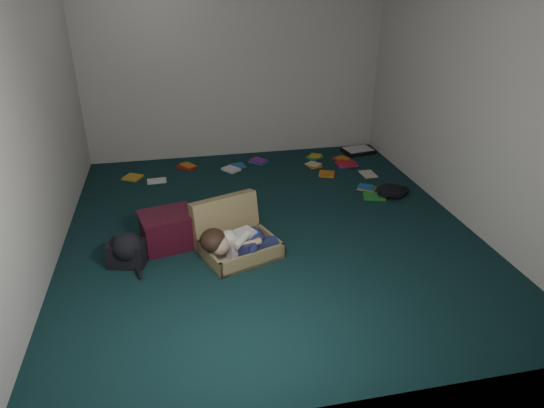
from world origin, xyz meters
name	(u,v)px	position (x,y,z in m)	size (l,w,h in m)	color
floor	(269,228)	(0.00, 0.00, 0.00)	(4.50, 4.50, 0.00)	#102C2D
wall_back	(235,60)	(0.00, 2.25, 1.30)	(4.50, 4.50, 0.00)	silver
wall_front	(359,214)	(0.00, -2.25, 1.30)	(4.50, 4.50, 0.00)	silver
wall_left	(31,115)	(-2.00, 0.00, 1.30)	(4.50, 4.50, 0.00)	silver
wall_right	(469,92)	(2.00, 0.00, 1.30)	(4.50, 4.50, 0.00)	silver
suitcase	(234,237)	(-0.40, -0.34, 0.14)	(0.83, 0.82, 0.48)	#938051
person	(238,242)	(-0.39, -0.51, 0.19)	(0.73, 0.37, 0.30)	silver
maroon_bin	(168,230)	(-0.99, -0.14, 0.17)	(0.57, 0.49, 0.34)	#420D1C
backpack	(127,253)	(-1.36, -0.39, 0.12)	(0.40, 0.32, 0.24)	black
clothing_pile	(395,187)	(1.62, 0.55, 0.07)	(0.45, 0.37, 0.14)	black
paper_tray	(358,151)	(1.70, 1.95, 0.03)	(0.46, 0.38, 0.06)	black
book_scatter	(282,171)	(0.47, 1.46, 0.01)	(3.15, 1.63, 0.02)	gold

